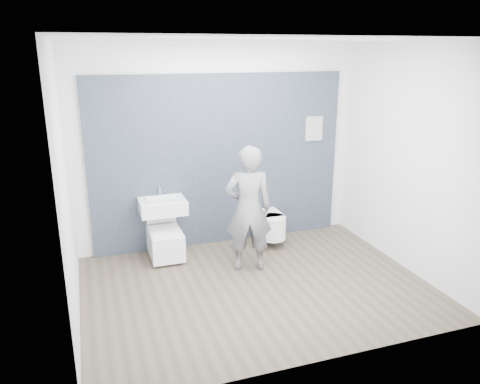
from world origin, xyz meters
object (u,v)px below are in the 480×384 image
object	(u,v)px
visitor	(248,209)
washbasin	(163,206)
toilet_square	(165,241)
toilet_rounded	(270,225)

from	to	relation	value
visitor	washbasin	bearing A→B (deg)	-24.91
toilet_square	toilet_rounded	bearing A→B (deg)	-0.27
toilet_square	visitor	distance (m)	1.28
toilet_square	visitor	bearing A→B (deg)	-34.53
toilet_rounded	visitor	distance (m)	1.00
toilet_square	toilet_rounded	world-z (taller)	toilet_square
washbasin	toilet_square	size ratio (longest dim) A/B	0.75
washbasin	toilet_square	distance (m)	0.48
washbasin	toilet_square	world-z (taller)	washbasin
toilet_square	visitor	xyz separation A→B (m)	(0.95, -0.65, 0.56)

